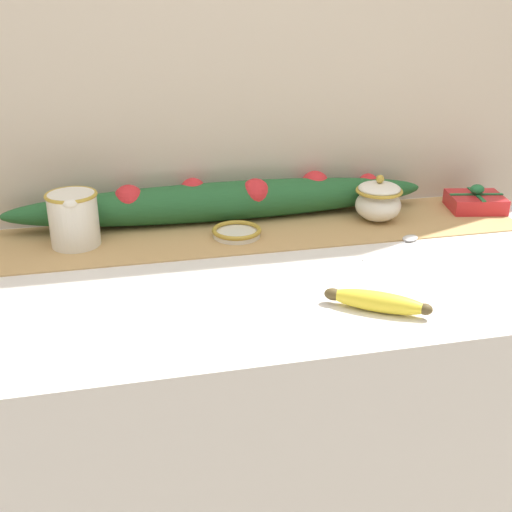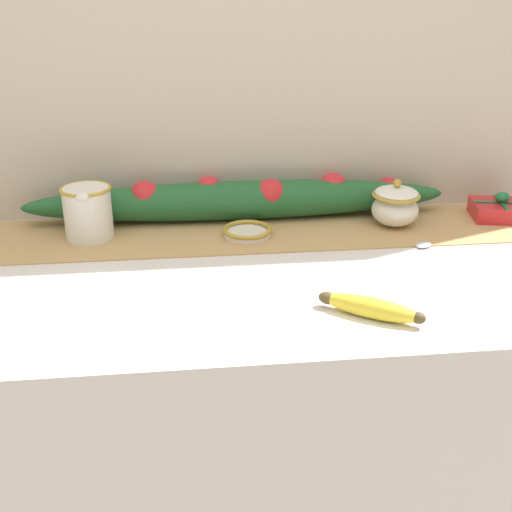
{
  "view_description": "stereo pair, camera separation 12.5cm",
  "coord_description": "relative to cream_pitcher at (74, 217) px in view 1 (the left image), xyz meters",
  "views": [
    {
      "loc": [
        -0.25,
        -1.16,
        1.41
      ],
      "look_at": [
        0.01,
        -0.05,
        0.91
      ],
      "focal_mm": 45.0,
      "sensor_mm": 36.0,
      "label": 1
    },
    {
      "loc": [
        -0.12,
        -1.19,
        1.41
      ],
      "look_at": [
        0.01,
        -0.05,
        0.91
      ],
      "focal_mm": 45.0,
      "sensor_mm": 36.0,
      "label": 2
    }
  ],
  "objects": [
    {
      "name": "table_runner",
      "position": [
        0.35,
        -0.0,
        -0.07
      ],
      "size": [
        1.39,
        0.27,
        0.0
      ],
      "primitive_type": "cube",
      "color": "tan",
      "rests_on": "countertop"
    },
    {
      "name": "banana",
      "position": [
        0.53,
        -0.43,
        -0.05
      ],
      "size": [
        0.17,
        0.13,
        0.04
      ],
      "rotation": [
        0.0,
        0.0,
        -0.58
      ],
      "color": "yellow",
      "rests_on": "countertop"
    },
    {
      "name": "small_dish",
      "position": [
        0.36,
        -0.03,
        -0.05
      ],
      "size": [
        0.11,
        0.11,
        0.02
      ],
      "color": "white",
      "rests_on": "countertop"
    },
    {
      "name": "cream_pitcher",
      "position": [
        0.0,
        0.0,
        0.0
      ],
      "size": [
        0.11,
        0.13,
        0.12
      ],
      "color": "white",
      "rests_on": "countertop"
    },
    {
      "name": "sugar_bowl",
      "position": [
        0.71,
        -0.0,
        -0.01
      ],
      "size": [
        0.11,
        0.11,
        0.11
      ],
      "color": "white",
      "rests_on": "countertop"
    },
    {
      "name": "back_wall",
      "position": [
        0.35,
        0.16,
        0.27
      ],
      "size": [
        2.31,
        0.04,
        2.4
      ],
      "primitive_type": "cube",
      "color": "beige",
      "rests_on": "ground_plane"
    },
    {
      "name": "gift_box",
      "position": [
        0.99,
        0.02,
        -0.04
      ],
      "size": [
        0.15,
        0.14,
        0.07
      ],
      "rotation": [
        0.0,
        0.0,
        -0.2
      ],
      "color": "red",
      "rests_on": "countertop"
    },
    {
      "name": "countertop",
      "position": [
        0.35,
        -0.21,
        -0.5
      ],
      "size": [
        1.51,
        0.71,
        0.86
      ],
      "primitive_type": "cube",
      "color": "silver",
      "rests_on": "ground_plane"
    },
    {
      "name": "poinsettia_garland",
      "position": [
        0.35,
        0.09,
        -0.01
      ],
      "size": [
        1.03,
        0.1,
        0.1
      ],
      "color": "#235B2D",
      "rests_on": "countertop"
    },
    {
      "name": "spoon",
      "position": [
        0.73,
        -0.14,
        -0.06
      ],
      "size": [
        0.18,
        0.11,
        0.01
      ],
      "rotation": [
        0.0,
        0.0,
        0.53
      ],
      "color": "silver",
      "rests_on": "countertop"
    }
  ]
}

